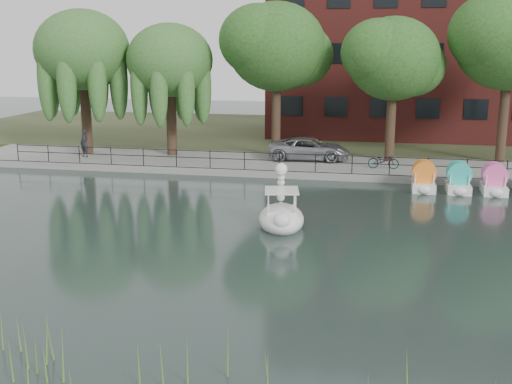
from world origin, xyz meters
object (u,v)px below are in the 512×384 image
(pedestrian, at_px, (84,141))
(swan_boat, at_px, (281,214))
(minivan, at_px, (309,147))
(bicycle, at_px, (383,160))

(pedestrian, bearing_deg, swan_boat, -18.49)
(minivan, bearing_deg, pedestrian, 94.47)
(minivan, relative_size, swan_boat, 1.75)
(bicycle, relative_size, pedestrian, 0.87)
(minivan, distance_m, pedestrian, 13.91)
(pedestrian, bearing_deg, bicycle, 19.90)
(pedestrian, relative_size, swan_boat, 0.62)
(minivan, distance_m, swan_boat, 13.29)
(bicycle, bearing_deg, swan_boat, 161.46)
(pedestrian, bearing_deg, minivan, 27.65)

